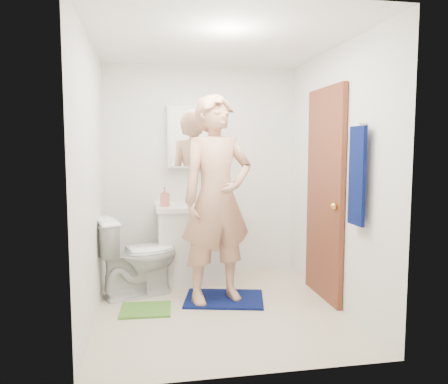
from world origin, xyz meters
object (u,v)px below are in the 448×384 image
at_px(vanity_cabinet, 192,245).
at_px(medicine_cabinet, 189,137).
at_px(toothbrush_cup, 209,199).
at_px(man, 217,199).
at_px(towel, 357,176).
at_px(soap_dispenser, 165,197).
at_px(toilet, 137,256).

xyz_separation_m(vanity_cabinet, medicine_cabinet, (0.00, 0.22, 1.20)).
relative_size(toothbrush_cup, man, 0.07).
distance_m(medicine_cabinet, towel, 2.11).
relative_size(soap_dispenser, man, 0.11).
height_order(vanity_cabinet, man, man).
bearing_deg(vanity_cabinet, soap_dispenser, -167.95).
bearing_deg(man, vanity_cabinet, 86.68).
bearing_deg(towel, soap_dispenser, 136.17).
xyz_separation_m(towel, man, (-1.02, 0.75, -0.26)).
relative_size(toilet, man, 0.41).
bearing_deg(medicine_cabinet, toothbrush_cup, -29.71).
bearing_deg(vanity_cabinet, medicine_cabinet, 90.00).
height_order(vanity_cabinet, toilet, toilet).
relative_size(vanity_cabinet, towel, 1.00).
distance_m(medicine_cabinet, toilet, 1.47).
height_order(vanity_cabinet, soap_dispenser, soap_dispenser).
bearing_deg(toothbrush_cup, toilet, -147.84).
bearing_deg(soap_dispenser, towel, -43.83).
bearing_deg(medicine_cabinet, vanity_cabinet, -90.00).
height_order(soap_dispenser, toothbrush_cup, soap_dispenser).
distance_m(soap_dispenser, toothbrush_cup, 0.54).
height_order(medicine_cabinet, towel, medicine_cabinet).
distance_m(towel, toilet, 2.25).
bearing_deg(toilet, vanity_cabinet, -75.07).
height_order(toilet, soap_dispenser, soap_dispenser).
xyz_separation_m(towel, toilet, (-1.77, 1.09, -0.85)).
relative_size(medicine_cabinet, toilet, 0.87).
distance_m(towel, soap_dispenser, 2.07).
xyz_separation_m(toilet, man, (0.75, -0.34, 0.59)).
bearing_deg(toilet, soap_dispenser, -60.31).
bearing_deg(vanity_cabinet, toothbrush_cup, 27.88).
height_order(medicine_cabinet, man, man).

